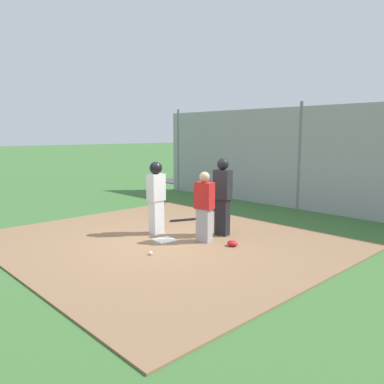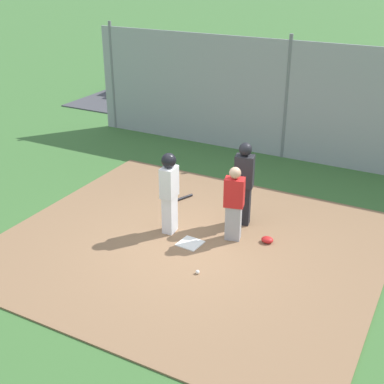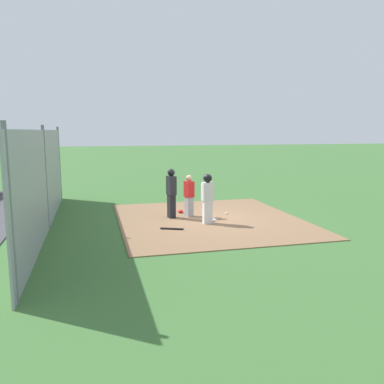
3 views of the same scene
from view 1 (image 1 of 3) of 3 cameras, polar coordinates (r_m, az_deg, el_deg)
The scene contains 13 objects.
ground_plane at distance 8.68m, azimuth -4.04°, elevation -7.32°, with size 140.00×140.00×0.00m, color #3D6B33.
dirt_infield at distance 8.68m, azimuth -4.04°, elevation -7.22°, with size 7.20×6.40×0.03m, color #896647.
home_plate at distance 8.67m, azimuth -4.04°, elevation -7.06°, with size 0.44×0.44×0.02m, color white.
catcher at distance 8.41m, azimuth 1.83°, elevation -2.06°, with size 0.43×0.34×1.54m.
umpire at distance 8.93m, azimuth 4.52°, elevation -0.43°, with size 0.43×0.33×1.79m.
runner at distance 9.08m, azimuth -5.30°, elevation -0.06°, with size 0.30×0.40×1.71m.
baseball_bat at distance 10.52m, azimuth -1.28°, elevation -4.12°, with size 0.06×0.06×0.76m, color black.
catcher_mask at distance 8.26m, azimuth 5.98°, elevation -7.52°, with size 0.24×0.20×0.12m, color red.
baseball at distance 7.70m, azimuth -6.12°, elevation -8.92°, with size 0.07×0.07×0.07m, color white.
backstop_fence at distance 12.57m, azimuth 15.56°, elevation 4.77°, with size 12.00×0.10×3.35m.
parking_lot at distance 16.03m, azimuth 22.22°, elevation -0.48°, with size 18.00×5.20×0.04m, color #424247.
parked_car_green at distance 18.15m, azimuth 13.23°, elevation 2.82°, with size 4.41×2.36×1.28m.
parked_car_blue at distance 19.92m, azimuth 6.29°, elevation 3.50°, with size 4.33×2.15×1.28m.
Camera 1 is at (-6.46, 5.29, 2.38)m, focal length 36.22 mm.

